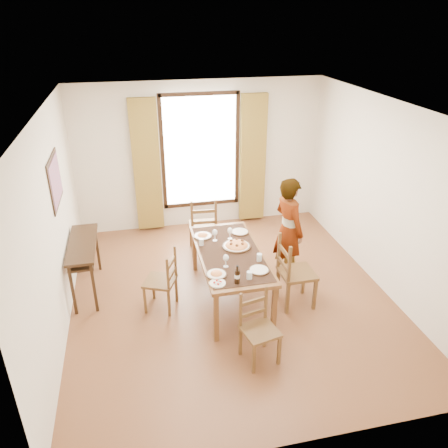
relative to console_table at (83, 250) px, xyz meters
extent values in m
plane|color=#5A311C|center=(2.03, -0.60, -0.68)|extent=(5.00, 5.00, 0.00)
cube|color=beige|center=(2.03, 1.90, 0.67)|extent=(4.50, 0.10, 2.70)
cube|color=beige|center=(2.03, -3.10, 0.67)|extent=(4.50, 0.10, 2.70)
cube|color=beige|center=(-0.22, -0.60, 0.67)|extent=(0.10, 5.00, 2.70)
cube|color=beige|center=(4.28, -0.60, 0.67)|extent=(0.10, 5.00, 2.70)
cube|color=white|center=(2.03, -0.60, 2.04)|extent=(4.50, 5.00, 0.04)
cube|color=white|center=(2.03, 1.87, 0.77)|extent=(1.30, 0.04, 2.00)
cube|color=olive|center=(1.05, 1.81, 0.57)|extent=(0.48, 0.10, 2.40)
cube|color=olive|center=(3.01, 1.81, 0.57)|extent=(0.48, 0.10, 2.40)
cube|color=black|center=(-0.21, 0.00, 1.07)|extent=(0.02, 0.86, 0.66)
cube|color=red|center=(-0.20, 0.00, 1.07)|extent=(0.01, 0.76, 0.56)
cube|color=#301E10|center=(0.00, 0.00, 0.10)|extent=(0.38, 1.20, 0.04)
cube|color=#301E10|center=(0.00, 0.00, -0.02)|extent=(0.34, 1.10, 0.03)
cube|color=#301E10|center=(-0.14, -0.55, -0.30)|extent=(0.04, 0.04, 0.76)
cube|color=#301E10|center=(-0.14, 0.55, -0.30)|extent=(0.04, 0.04, 0.76)
cube|color=#301E10|center=(0.14, -0.55, -0.30)|extent=(0.04, 0.04, 0.76)
cube|color=#301E10|center=(0.14, 0.55, -0.30)|extent=(0.04, 0.04, 0.76)
cube|color=brown|center=(2.00, -0.64, 0.04)|extent=(0.87, 1.82, 0.05)
cube|color=black|center=(2.00, -0.64, 0.07)|extent=(0.80, 1.68, 0.01)
cube|color=brown|center=(1.63, -1.49, -0.33)|extent=(0.06, 0.06, 0.70)
cube|color=brown|center=(1.63, 0.21, -0.33)|extent=(0.06, 0.06, 0.70)
cube|color=brown|center=(2.38, -1.49, -0.33)|extent=(0.06, 0.06, 0.70)
cube|color=brown|center=(2.38, 0.21, -0.33)|extent=(0.06, 0.06, 0.70)
cube|color=brown|center=(1.02, -0.65, -0.26)|extent=(0.52, 0.52, 0.04)
cube|color=brown|center=(0.93, -0.43, -0.47)|extent=(0.04, 0.04, 0.43)
cube|color=brown|center=(1.24, -0.56, -0.47)|extent=(0.04, 0.04, 0.43)
cube|color=brown|center=(0.79, -0.74, -0.47)|extent=(0.04, 0.04, 0.43)
cube|color=brown|center=(1.11, -0.88, -0.47)|extent=(0.04, 0.04, 0.43)
cube|color=brown|center=(1.25, -0.57, -0.02)|extent=(0.03, 0.03, 0.47)
cube|color=brown|center=(1.11, -0.88, -0.02)|extent=(0.03, 0.03, 0.47)
cube|color=brown|center=(1.18, -0.72, -0.12)|extent=(0.16, 0.32, 0.05)
cube|color=brown|center=(1.18, -0.72, 0.06)|extent=(0.16, 0.32, 0.05)
cube|color=brown|center=(1.87, 0.79, -0.20)|extent=(0.48, 0.48, 0.04)
cube|color=brown|center=(2.07, 0.97, -0.44)|extent=(0.04, 0.04, 0.48)
cube|color=brown|center=(2.05, 0.59, -0.44)|extent=(0.04, 0.04, 0.48)
cube|color=brown|center=(1.69, 1.00, -0.44)|extent=(0.04, 0.04, 0.48)
cube|color=brown|center=(1.66, 0.61, -0.44)|extent=(0.04, 0.04, 0.48)
cube|color=brown|center=(2.05, 0.58, 0.07)|extent=(0.04, 0.04, 0.54)
cube|color=brown|center=(1.66, 0.60, 0.07)|extent=(0.04, 0.04, 0.54)
cube|color=brown|center=(1.86, 0.59, -0.04)|extent=(0.39, 0.05, 0.05)
cube|color=brown|center=(1.86, 0.59, 0.15)|extent=(0.39, 0.05, 0.05)
cube|color=brown|center=(2.06, -1.93, -0.27)|extent=(0.47, 0.47, 0.04)
cube|color=brown|center=(1.94, -2.13, -0.48)|extent=(0.04, 0.04, 0.42)
cube|color=brown|center=(1.86, -1.80, -0.48)|extent=(0.04, 0.04, 0.42)
cube|color=brown|center=(2.26, -2.05, -0.48)|extent=(0.04, 0.04, 0.42)
cube|color=brown|center=(2.19, -1.73, -0.48)|extent=(0.04, 0.04, 0.42)
cube|color=brown|center=(1.86, -1.79, -0.03)|extent=(0.03, 0.03, 0.46)
cube|color=brown|center=(2.19, -1.72, -0.03)|extent=(0.03, 0.03, 0.46)
cube|color=brown|center=(2.02, -1.76, -0.13)|extent=(0.33, 0.10, 0.05)
cube|color=brown|center=(2.02, -1.76, 0.04)|extent=(0.33, 0.10, 0.05)
cube|color=brown|center=(2.88, -0.96, -0.19)|extent=(0.47, 0.47, 0.04)
cube|color=brown|center=(3.08, -1.16, -0.44)|extent=(0.04, 0.04, 0.50)
cube|color=brown|center=(2.69, -1.16, -0.44)|extent=(0.04, 0.04, 0.50)
cube|color=brown|center=(3.07, -0.76, -0.44)|extent=(0.04, 0.04, 0.50)
cube|color=brown|center=(2.68, -0.77, -0.44)|extent=(0.04, 0.04, 0.50)
cube|color=brown|center=(2.67, -1.16, 0.09)|extent=(0.04, 0.04, 0.55)
cube|color=brown|center=(2.67, -0.77, 0.09)|extent=(0.04, 0.04, 0.55)
cube|color=brown|center=(2.67, -0.97, -0.02)|extent=(0.04, 0.40, 0.06)
cube|color=brown|center=(2.67, -0.97, 0.18)|extent=(0.04, 0.40, 0.06)
imported|color=gray|center=(2.98, -0.29, 0.13)|extent=(0.80, 0.70, 1.63)
cylinder|color=silver|center=(2.33, -0.94, 0.12)|extent=(0.07, 0.07, 0.10)
cylinder|color=silver|center=(1.65, -0.35, 0.12)|extent=(0.07, 0.07, 0.10)
cylinder|color=silver|center=(2.09, -1.33, 0.12)|extent=(0.07, 0.07, 0.10)
camera|label=1|loc=(0.80, -5.72, 3.08)|focal=35.00mm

